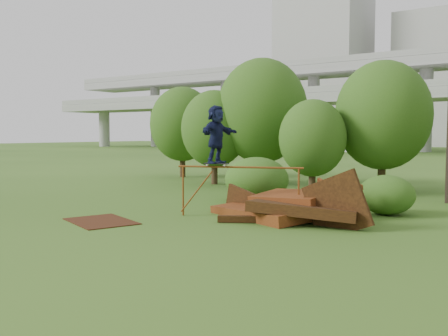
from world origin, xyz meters
The scene contains 15 objects.
ground centered at (0.00, 0.00, 0.00)m, with size 240.00×240.00×0.00m, color #2D5116.
scrap_pile centered at (1.48, 2.33, 0.37)m, with size 5.90×3.62×2.27m.
grind_rail centered at (0.01, 1.71, 1.33)m, with size 3.93×1.58×1.71m.
skateboard centered at (-0.72, 1.43, 1.78)m, with size 0.87×0.52×0.09m.
skater centered at (-0.72, 1.43, 2.76)m, with size 1.78×0.57×1.92m, color #12173A.
flat_plate centered at (-3.15, -1.42, 0.01)m, with size 2.37×1.69×0.03m, color #391B0C.
tree_0 centered at (-7.05, 10.05, 3.03)m, with size 3.64×3.64×5.14m.
tree_1 centered at (-4.80, 11.32, 3.99)m, with size 4.89×4.89×6.81m.
tree_2 centered at (-0.78, 9.05, 2.56)m, with size 3.08×3.08×4.35m.
tree_3 centered at (1.59, 11.68, 3.63)m, with size 4.48×4.48×6.21m.
tree_6 centered at (-11.35, 12.52, 3.36)m, with size 4.10×4.10×5.73m.
shrub_left centered at (-1.47, 5.28, 0.92)m, with size 2.65×2.44×1.83m, color #214211.
shrub_right centered at (3.81, 5.11, 0.68)m, with size 1.93×1.77×1.37m, color #214211.
building_left centered at (-38.00, 95.00, 17.50)m, with size 18.00×16.00×35.00m, color #9E9E99.
building_right centered at (-16.00, 102.00, 14.00)m, with size 14.00×14.00×28.00m, color #9E9E99.
Camera 1 is at (8.94, -11.98, 2.79)m, focal length 40.00 mm.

